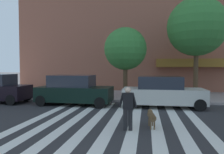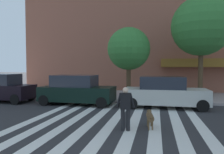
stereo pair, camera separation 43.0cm
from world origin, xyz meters
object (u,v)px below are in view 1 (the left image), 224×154
at_px(parked_car_behind_first, 74,90).
at_px(street_tree_nearest, 125,49).
at_px(parked_car_third_in_line, 162,92).
at_px(dog_on_leash, 151,116).
at_px(pedestrian_dog_walker, 128,106).
at_px(street_tree_middle, 197,27).

height_order(parked_car_behind_first, street_tree_nearest, street_tree_nearest).
distance_m(parked_car_third_in_line, dog_on_leash, 4.49).
relative_size(street_tree_nearest, dog_on_leash, 4.57).
bearing_deg(pedestrian_dog_walker, street_tree_nearest, 96.46).
xyz_separation_m(street_tree_nearest, dog_on_leash, (1.77, -7.22, -3.27)).
relative_size(parked_car_third_in_line, dog_on_leash, 4.21).
bearing_deg(street_tree_middle, parked_car_behind_first, -156.87).
bearing_deg(street_tree_middle, street_tree_nearest, -172.82).
bearing_deg(parked_car_behind_first, street_tree_nearest, 43.38).
bearing_deg(parked_car_third_in_line, pedestrian_dog_walker, -107.89).
height_order(parked_car_third_in_line, street_tree_nearest, street_tree_nearest).
height_order(parked_car_behind_first, pedestrian_dog_walker, parked_car_behind_first).
bearing_deg(pedestrian_dog_walker, parked_car_behind_first, 127.74).
distance_m(parked_car_behind_first, street_tree_middle, 9.82).
bearing_deg(street_tree_nearest, street_tree_middle, 7.18).
bearing_deg(street_tree_middle, pedestrian_dog_walker, -116.62).
distance_m(parked_car_behind_first, street_tree_nearest, 4.96).
xyz_separation_m(parked_car_behind_first, pedestrian_dog_walker, (3.86, -4.98, 0.01)).
bearing_deg(dog_on_leash, parked_car_behind_first, 137.09).
relative_size(parked_car_third_in_line, street_tree_nearest, 0.92).
bearing_deg(parked_car_behind_first, dog_on_leash, -42.91).
xyz_separation_m(pedestrian_dog_walker, dog_on_leash, (0.89, 0.57, -0.48)).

